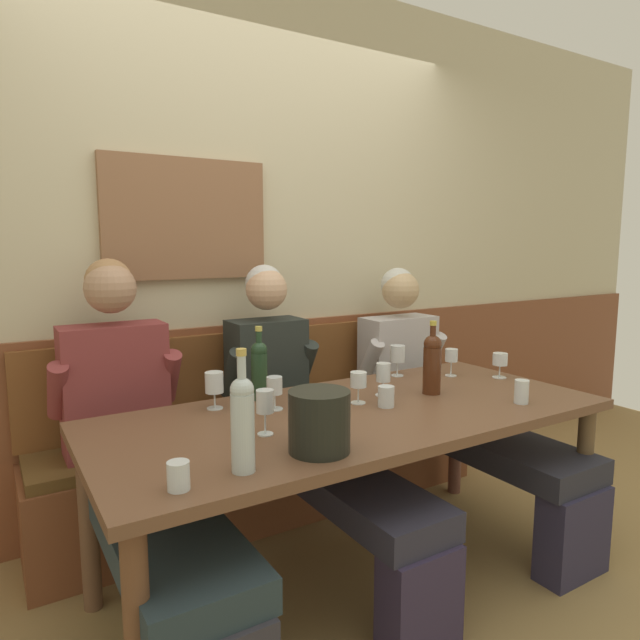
{
  "coord_description": "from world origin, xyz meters",
  "views": [
    {
      "loc": [
        -1.24,
        -1.64,
        1.4
      ],
      "look_at": [
        0.04,
        0.44,
        1.06
      ],
      "focal_mm": 31.0,
      "sensor_mm": 36.0,
      "label": 1
    }
  ],
  "objects_px": {
    "wine_bottle_amber_mid": "(243,420)",
    "wine_glass_mid_left": "(274,387)",
    "person_right_seat": "(445,394)",
    "water_tumbler_center": "(522,392)",
    "wine_glass_center_rear": "(265,404)",
    "wall_bench": "(275,459)",
    "wine_glass_left_end": "(214,384)",
    "wine_bottle_green_tall": "(432,362)",
    "dining_table": "(356,429)",
    "water_tumbler_right": "(178,476)",
    "person_center_right_seat": "(303,416)",
    "wine_bottle_clear_water": "(259,368)",
    "wine_glass_center_front": "(358,381)",
    "ice_bucket": "(319,421)",
    "wine_glass_near_bucket": "(398,354)",
    "water_tumbler_left": "(386,396)",
    "wine_glass_right_end": "(500,360)",
    "person_center_left_seat": "(137,445)",
    "wine_glass_mid_right": "(451,356)",
    "wine_glass_by_bottle": "(383,374)"
  },
  "relations": [
    {
      "from": "dining_table",
      "to": "wine_glass_center_front",
      "type": "bearing_deg",
      "value": 48.86
    },
    {
      "from": "wall_bench",
      "to": "water_tumbler_right",
      "type": "relative_size",
      "value": 29.9
    },
    {
      "from": "wine_bottle_green_tall",
      "to": "wall_bench",
      "type": "bearing_deg",
      "value": 121.96
    },
    {
      "from": "wine_glass_center_rear",
      "to": "water_tumbler_left",
      "type": "distance_m",
      "value": 0.57
    },
    {
      "from": "person_right_seat",
      "to": "water_tumbler_right",
      "type": "relative_size",
      "value": 16.99
    },
    {
      "from": "wine_bottle_amber_mid",
      "to": "wine_glass_right_end",
      "type": "distance_m",
      "value": 1.6
    },
    {
      "from": "ice_bucket",
      "to": "wine_glass_center_rear",
      "type": "bearing_deg",
      "value": 108.85
    },
    {
      "from": "wine_bottle_clear_water",
      "to": "wine_glass_left_end",
      "type": "xyz_separation_m",
      "value": [
        -0.21,
        -0.03,
        -0.04
      ]
    },
    {
      "from": "person_center_left_seat",
      "to": "wine_glass_center_front",
      "type": "xyz_separation_m",
      "value": [
        0.85,
        -0.26,
        0.19
      ]
    },
    {
      "from": "person_right_seat",
      "to": "wine_glass_by_bottle",
      "type": "xyz_separation_m",
      "value": [
        -0.57,
        -0.2,
        0.22
      ]
    },
    {
      "from": "wine_bottle_clear_water",
      "to": "wine_glass_center_front",
      "type": "bearing_deg",
      "value": -39.55
    },
    {
      "from": "wall_bench",
      "to": "wine_glass_left_end",
      "type": "height_order",
      "value": "wall_bench"
    },
    {
      "from": "wine_glass_center_front",
      "to": "wine_glass_right_end",
      "type": "bearing_deg",
      "value": -0.45
    },
    {
      "from": "person_right_seat",
      "to": "water_tumbler_center",
      "type": "bearing_deg",
      "value": -104.45
    },
    {
      "from": "person_right_seat",
      "to": "water_tumbler_center",
      "type": "xyz_separation_m",
      "value": [
        -0.15,
        -0.6,
        0.18
      ]
    },
    {
      "from": "wine_bottle_green_tall",
      "to": "wine_glass_mid_right",
      "type": "relative_size",
      "value": 2.37
    },
    {
      "from": "dining_table",
      "to": "wine_glass_mid_left",
      "type": "relative_size",
      "value": 15.35
    },
    {
      "from": "person_center_right_seat",
      "to": "wine_glass_near_bucket",
      "type": "distance_m",
      "value": 0.6
    },
    {
      "from": "wine_bottle_amber_mid",
      "to": "wine_bottle_green_tall",
      "type": "bearing_deg",
      "value": 18.1
    },
    {
      "from": "wine_bottle_amber_mid",
      "to": "wine_glass_mid_left",
      "type": "distance_m",
      "value": 0.61
    },
    {
      "from": "dining_table",
      "to": "ice_bucket",
      "type": "xyz_separation_m",
      "value": [
        -0.35,
        -0.3,
        0.18
      ]
    },
    {
      "from": "wine_glass_center_rear",
      "to": "wall_bench",
      "type": "bearing_deg",
      "value": 61.15
    },
    {
      "from": "person_center_right_seat",
      "to": "water_tumbler_right",
      "type": "xyz_separation_m",
      "value": [
        -0.78,
        -0.67,
        0.15
      ]
    },
    {
      "from": "wine_glass_near_bucket",
      "to": "wine_glass_mid_right",
      "type": "bearing_deg",
      "value": -31.5
    },
    {
      "from": "person_center_right_seat",
      "to": "wine_glass_center_rear",
      "type": "distance_m",
      "value": 0.6
    },
    {
      "from": "person_center_right_seat",
      "to": "ice_bucket",
      "type": "height_order",
      "value": "person_center_right_seat"
    },
    {
      "from": "wall_bench",
      "to": "wine_glass_mid_left",
      "type": "height_order",
      "value": "wall_bench"
    },
    {
      "from": "wine_glass_right_end",
      "to": "wine_glass_near_bucket",
      "type": "relative_size",
      "value": 0.8
    },
    {
      "from": "water_tumbler_right",
      "to": "wine_glass_center_rear",
      "type": "bearing_deg",
      "value": 34.72
    },
    {
      "from": "ice_bucket",
      "to": "wine_glass_left_end",
      "type": "xyz_separation_m",
      "value": [
        -0.12,
        0.61,
        0.0
      ]
    },
    {
      "from": "wine_bottle_green_tall",
      "to": "wine_glass_right_end",
      "type": "bearing_deg",
      "value": 4.66
    },
    {
      "from": "dining_table",
      "to": "water_tumbler_right",
      "type": "bearing_deg",
      "value": -157.75
    },
    {
      "from": "person_center_right_seat",
      "to": "wine_glass_center_rear",
      "type": "height_order",
      "value": "person_center_right_seat"
    },
    {
      "from": "person_center_right_seat",
      "to": "water_tumbler_center",
      "type": "bearing_deg",
      "value": -41.6
    },
    {
      "from": "dining_table",
      "to": "wine_glass_near_bucket",
      "type": "height_order",
      "value": "wine_glass_near_bucket"
    },
    {
      "from": "wine_glass_center_rear",
      "to": "wine_glass_left_end",
      "type": "xyz_separation_m",
      "value": [
        -0.04,
        0.38,
        -0.01
      ]
    },
    {
      "from": "wine_glass_mid_left",
      "to": "wine_glass_center_rear",
      "type": "bearing_deg",
      "value": -123.32
    },
    {
      "from": "person_center_right_seat",
      "to": "wine_bottle_clear_water",
      "type": "distance_m",
      "value": 0.32
    },
    {
      "from": "wall_bench",
      "to": "wine_glass_center_rear",
      "type": "height_order",
      "value": "wall_bench"
    },
    {
      "from": "person_right_seat",
      "to": "ice_bucket",
      "type": "relative_size",
      "value": 6.72
    },
    {
      "from": "person_right_seat",
      "to": "water_tumbler_left",
      "type": "relative_size",
      "value": 15.69
    },
    {
      "from": "wine_bottle_amber_mid",
      "to": "water_tumbler_right",
      "type": "bearing_deg",
      "value": -174.08
    },
    {
      "from": "person_right_seat",
      "to": "water_tumbler_center",
      "type": "height_order",
      "value": "person_right_seat"
    },
    {
      "from": "wine_glass_near_bucket",
      "to": "water_tumbler_left",
      "type": "xyz_separation_m",
      "value": [
        -0.38,
        -0.39,
        -0.07
      ]
    },
    {
      "from": "person_center_right_seat",
      "to": "wall_bench",
      "type": "bearing_deg",
      "value": 82.67
    },
    {
      "from": "ice_bucket",
      "to": "wine_glass_mid_left",
      "type": "distance_m",
      "value": 0.49
    },
    {
      "from": "ice_bucket",
      "to": "water_tumbler_left",
      "type": "relative_size",
      "value": 2.33
    },
    {
      "from": "person_center_right_seat",
      "to": "wine_glass_mid_left",
      "type": "xyz_separation_m",
      "value": [
        -0.22,
        -0.16,
        0.2
      ]
    },
    {
      "from": "person_center_left_seat",
      "to": "person_center_right_seat",
      "type": "xyz_separation_m",
      "value": [
        0.73,
        0.0,
        -0.01
      ]
    },
    {
      "from": "water_tumbler_right",
      "to": "water_tumbler_left",
      "type": "bearing_deg",
      "value": 18.08
    }
  ]
}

